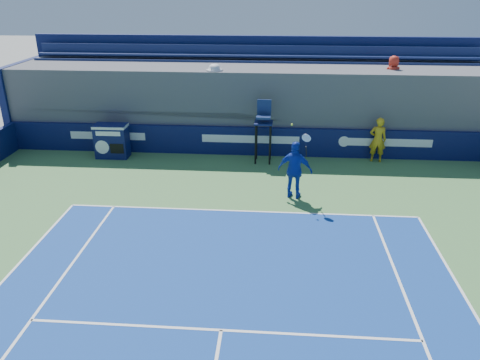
# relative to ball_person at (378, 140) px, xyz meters

# --- Properties ---
(ball_person) EXTENTS (0.70, 0.50, 1.81)m
(ball_person) POSITION_rel_ball_person_xyz_m (0.00, 0.00, 0.00)
(ball_person) COLOR gold
(ball_person) RESTS_ON apron
(back_hoarding) EXTENTS (20.40, 0.21, 1.20)m
(back_hoarding) POSITION_rel_ball_person_xyz_m (-5.07, 0.38, -0.32)
(back_hoarding) COLOR #0B1140
(back_hoarding) RESTS_ON ground
(match_clock) EXTENTS (1.32, 0.74, 1.40)m
(match_clock) POSITION_rel_ball_person_xyz_m (-10.69, -0.32, -0.18)
(match_clock) COLOR #0D1345
(match_clock) RESTS_ON ground
(umpire_chair) EXTENTS (0.72, 0.72, 2.48)m
(umpire_chair) POSITION_rel_ball_person_xyz_m (-4.52, -0.36, 0.61)
(umpire_chair) COLOR black
(umpire_chair) RESTS_ON ground
(tennis_player) EXTENTS (1.23, 0.75, 2.57)m
(tennis_player) POSITION_rel_ball_person_xyz_m (-3.37, -3.65, 0.07)
(tennis_player) COLOR #1432A8
(tennis_player) RESTS_ON apron
(stadium_seating) EXTENTS (21.00, 4.05, 4.40)m
(stadium_seating) POSITION_rel_ball_person_xyz_m (-5.08, 2.43, 0.92)
(stadium_seating) COLOR #49494E
(stadium_seating) RESTS_ON ground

